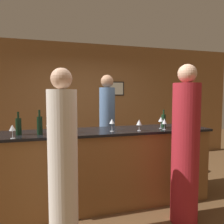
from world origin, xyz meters
name	(u,v)px	position (x,y,z in m)	size (l,w,h in m)	color
ground_plane	(109,203)	(0.00, 0.00, 0.00)	(14.00, 14.00, 0.00)	brown
back_wall	(85,103)	(0.00, 2.18, 1.40)	(8.00, 0.08, 2.80)	olive
bar_counter	(109,167)	(0.00, 0.00, 0.55)	(3.01, 0.70, 1.09)	brown
bartender	(107,131)	(0.19, 0.80, 0.94)	(0.28, 0.28, 1.95)	#4C6B93
guest_0	(185,149)	(0.78, -0.72, 0.92)	(0.33, 0.33, 1.96)	maroon
guest_1	(63,164)	(-0.70, -0.77, 0.88)	(0.30, 0.30, 1.86)	silver
wine_bottle_0	(40,125)	(-0.94, -0.11, 1.21)	(0.07, 0.07, 0.32)	black
wine_bottle_1	(18,126)	(-1.20, -0.06, 1.20)	(0.07, 0.07, 0.29)	black
wine_bottle_2	(163,121)	(0.87, -0.01, 1.20)	(0.07, 0.07, 0.28)	black
wine_glass_0	(112,122)	(0.01, -0.14, 1.22)	(0.07, 0.07, 0.17)	silver
wine_glass_1	(49,124)	(-0.83, -0.14, 1.22)	(0.07, 0.07, 0.17)	silver
wine_glass_2	(139,123)	(0.39, -0.19, 1.21)	(0.08, 0.08, 0.16)	silver
wine_glass_3	(164,122)	(0.78, -0.20, 1.21)	(0.07, 0.07, 0.16)	silver
wine_glass_4	(12,128)	(-1.23, -0.30, 1.21)	(0.07, 0.07, 0.16)	silver
wine_glass_5	(161,120)	(0.79, -0.08, 1.22)	(0.08, 0.08, 0.17)	silver
wine_glass_6	(65,125)	(-0.63, -0.12, 1.21)	(0.08, 0.08, 0.15)	silver
wine_glass_7	(74,124)	(-0.51, -0.09, 1.20)	(0.07, 0.07, 0.15)	silver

